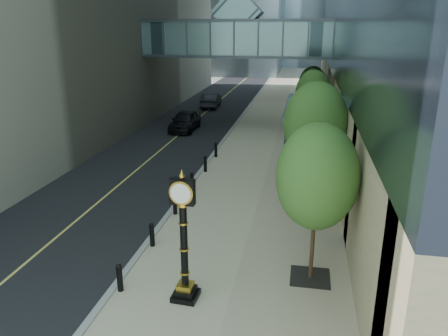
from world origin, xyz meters
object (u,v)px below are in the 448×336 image
Objects in this scene: car_far at (211,100)px; street_clock at (184,247)px; car_near at (185,121)px; pedestrian at (325,173)px.

street_clock is at bearing 97.32° from car_far.
car_near is at bearing 87.21° from car_far.
car_far is (-11.40, 23.16, -0.02)m from pedestrian.
street_clock is at bearing -74.77° from car_near.
car_near is at bearing -54.33° from pedestrian.
pedestrian is 0.32× the size of car_far.
pedestrian is at bearing 112.68° from car_far.
street_clock is 0.90× the size of car_far.
car_near is (-11.26, 11.97, 0.02)m from pedestrian.
car_near reaches higher than car_far.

